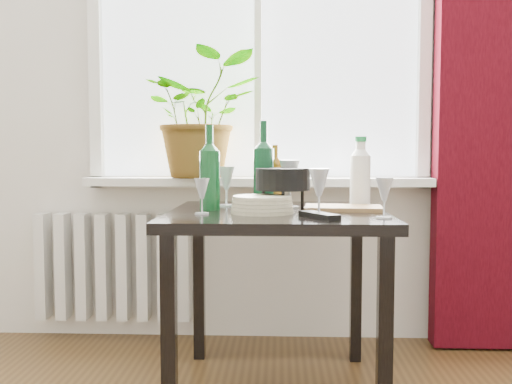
{
  "coord_description": "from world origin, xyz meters",
  "views": [
    {
      "loc": [
        0.11,
        -0.71,
        0.97
      ],
      "look_at": [
        0.02,
        1.55,
        0.81
      ],
      "focal_mm": 40.0,
      "sensor_mm": 36.0,
      "label": 1
    }
  ],
  "objects_px": {
    "tv_remote": "(319,215)",
    "cleaning_bottle": "(360,171)",
    "fondue_pot": "(283,189)",
    "wine_bottle_right": "(264,163)",
    "table": "(277,234)",
    "wineglass_front_right": "(319,192)",
    "wineglass_far_right": "(384,198)",
    "potted_plant": "(201,116)",
    "plate_stack": "(262,205)",
    "wineglass_front_left": "(202,196)",
    "radiator": "(113,267)",
    "wineglass_back_left": "(226,186)",
    "cutting_board": "(343,208)",
    "wine_bottle_left": "(210,167)",
    "bottle_amber": "(275,175)",
    "wineglass_back_center": "(289,183)"
  },
  "relations": [
    {
      "from": "tv_remote",
      "to": "cleaning_bottle",
      "type": "bearing_deg",
      "value": 35.47
    },
    {
      "from": "fondue_pot",
      "to": "tv_remote",
      "type": "relative_size",
      "value": 1.33
    },
    {
      "from": "wine_bottle_right",
      "to": "cleaning_bottle",
      "type": "distance_m",
      "value": 0.42
    },
    {
      "from": "table",
      "to": "wineglass_front_right",
      "type": "relative_size",
      "value": 4.77
    },
    {
      "from": "wineglass_far_right",
      "to": "potted_plant",
      "type": "bearing_deg",
      "value": 132.62
    },
    {
      "from": "wineglass_front_right",
      "to": "plate_stack",
      "type": "relative_size",
      "value": 0.74
    },
    {
      "from": "wineglass_front_left",
      "to": "wineglass_far_right",
      "type": "bearing_deg",
      "value": -9.38
    },
    {
      "from": "wineglass_far_right",
      "to": "tv_remote",
      "type": "xyz_separation_m",
      "value": [
        -0.23,
        -0.0,
        -0.06
      ]
    },
    {
      "from": "radiator",
      "to": "fondue_pot",
      "type": "relative_size",
      "value": 3.21
    },
    {
      "from": "wineglass_far_right",
      "to": "wineglass_back_left",
      "type": "relative_size",
      "value": 0.84
    },
    {
      "from": "radiator",
      "to": "cutting_board",
      "type": "bearing_deg",
      "value": -27.96
    },
    {
      "from": "wine_bottle_left",
      "to": "fondue_pot",
      "type": "distance_m",
      "value": 0.31
    },
    {
      "from": "bottle_amber",
      "to": "plate_stack",
      "type": "bearing_deg",
      "value": -98.35
    },
    {
      "from": "wine_bottle_left",
      "to": "wineglass_front_right",
      "type": "relative_size",
      "value": 1.96
    },
    {
      "from": "wineglass_front_right",
      "to": "wineglass_back_left",
      "type": "bearing_deg",
      "value": 134.35
    },
    {
      "from": "table",
      "to": "cutting_board",
      "type": "distance_m",
      "value": 0.29
    },
    {
      "from": "wineglass_front_left",
      "to": "bottle_amber",
      "type": "bearing_deg",
      "value": 53.05
    },
    {
      "from": "cleaning_bottle",
      "to": "wine_bottle_left",
      "type": "bearing_deg",
      "value": -164.85
    },
    {
      "from": "wine_bottle_left",
      "to": "wineglass_back_center",
      "type": "height_order",
      "value": "wine_bottle_left"
    },
    {
      "from": "wine_bottle_left",
      "to": "wine_bottle_right",
      "type": "distance_m",
      "value": 0.24
    },
    {
      "from": "wineglass_back_center",
      "to": "wineglass_back_left",
      "type": "relative_size",
      "value": 1.18
    },
    {
      "from": "plate_stack",
      "to": "fondue_pot",
      "type": "xyz_separation_m",
      "value": [
        0.08,
        0.12,
        0.05
      ]
    },
    {
      "from": "potted_plant",
      "to": "wine_bottle_left",
      "type": "xyz_separation_m",
      "value": [
        0.11,
        -0.54,
        -0.24
      ]
    },
    {
      "from": "wineglass_front_right",
      "to": "tv_remote",
      "type": "height_order",
      "value": "wineglass_front_right"
    },
    {
      "from": "table",
      "to": "bottle_amber",
      "type": "relative_size",
      "value": 3.16
    },
    {
      "from": "potted_plant",
      "to": "fondue_pot",
      "type": "relative_size",
      "value": 2.46
    },
    {
      "from": "wineglass_back_center",
      "to": "table",
      "type": "bearing_deg",
      "value": -112.07
    },
    {
      "from": "wineglass_front_left",
      "to": "plate_stack",
      "type": "distance_m",
      "value": 0.23
    },
    {
      "from": "plate_stack",
      "to": "tv_remote",
      "type": "xyz_separation_m",
      "value": [
        0.21,
        -0.16,
        -0.02
      ]
    },
    {
      "from": "plate_stack",
      "to": "wine_bottle_left",
      "type": "bearing_deg",
      "value": 149.94
    },
    {
      "from": "bottle_amber",
      "to": "wineglass_far_right",
      "type": "xyz_separation_m",
      "value": [
        0.39,
        -0.47,
        -0.06
      ]
    },
    {
      "from": "table",
      "to": "fondue_pot",
      "type": "bearing_deg",
      "value": 38.76
    },
    {
      "from": "potted_plant",
      "to": "wine_bottle_right",
      "type": "distance_m",
      "value": 0.58
    },
    {
      "from": "wine_bottle_left",
      "to": "wineglass_front_left",
      "type": "distance_m",
      "value": 0.2
    },
    {
      "from": "cleaning_bottle",
      "to": "wineglass_back_center",
      "type": "distance_m",
      "value": 0.31
    },
    {
      "from": "wine_bottle_left",
      "to": "wineglass_front_right",
      "type": "distance_m",
      "value": 0.49
    },
    {
      "from": "wineglass_front_right",
      "to": "wineglass_far_right",
      "type": "height_order",
      "value": "wineglass_front_right"
    },
    {
      "from": "table",
      "to": "fondue_pot",
      "type": "xyz_separation_m",
      "value": [
        0.02,
        0.02,
        0.18
      ]
    },
    {
      "from": "wineglass_far_right",
      "to": "wineglass_back_center",
      "type": "height_order",
      "value": "wineglass_back_center"
    },
    {
      "from": "tv_remote",
      "to": "wineglass_back_left",
      "type": "bearing_deg",
      "value": 99.87
    },
    {
      "from": "wineglass_back_left",
      "to": "plate_stack",
      "type": "xyz_separation_m",
      "value": [
        0.16,
        -0.28,
        -0.06
      ]
    },
    {
      "from": "wine_bottle_right",
      "to": "wineglass_far_right",
      "type": "relative_size",
      "value": 2.51
    },
    {
      "from": "wine_bottle_right",
      "to": "wine_bottle_left",
      "type": "bearing_deg",
      "value": -152.49
    },
    {
      "from": "plate_stack",
      "to": "fondue_pot",
      "type": "distance_m",
      "value": 0.15
    },
    {
      "from": "wineglass_far_right",
      "to": "tv_remote",
      "type": "height_order",
      "value": "wineglass_far_right"
    },
    {
      "from": "wine_bottle_left",
      "to": "wine_bottle_right",
      "type": "xyz_separation_m",
      "value": [
        0.21,
        0.11,
        0.01
      ]
    },
    {
      "from": "wine_bottle_right",
      "to": "wineglass_front_left",
      "type": "distance_m",
      "value": 0.38
    },
    {
      "from": "bottle_amber",
      "to": "wineglass_front_left",
      "type": "xyz_separation_m",
      "value": [
        -0.27,
        -0.36,
        -0.07
      ]
    },
    {
      "from": "cleaning_bottle",
      "to": "table",
      "type": "bearing_deg",
      "value": -151.1
    },
    {
      "from": "wine_bottle_left",
      "to": "tv_remote",
      "type": "height_order",
      "value": "wine_bottle_left"
    }
  ]
}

